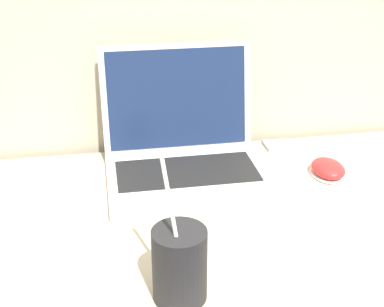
{
  "coord_description": "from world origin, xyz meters",
  "views": [
    {
      "loc": [
        -0.24,
        -0.53,
        1.24
      ],
      "look_at": [
        -0.08,
        0.39,
        0.8
      ],
      "focal_mm": 50.0,
      "sensor_mm": 36.0,
      "label": 1
    }
  ],
  "objects_px": {
    "laptop": "(184,149)",
    "drink_cup": "(179,263)",
    "computer_mouse": "(328,169)",
    "usb_stick": "(269,146)"
  },
  "relations": [
    {
      "from": "laptop",
      "to": "drink_cup",
      "type": "relative_size",
      "value": 1.42
    },
    {
      "from": "drink_cup",
      "to": "computer_mouse",
      "type": "height_order",
      "value": "drink_cup"
    },
    {
      "from": "drink_cup",
      "to": "usb_stick",
      "type": "relative_size",
      "value": 3.87
    },
    {
      "from": "laptop",
      "to": "drink_cup",
      "type": "height_order",
      "value": "laptop"
    },
    {
      "from": "drink_cup",
      "to": "usb_stick",
      "type": "xyz_separation_m",
      "value": [
        0.29,
        0.48,
        -0.06
      ]
    },
    {
      "from": "laptop",
      "to": "computer_mouse",
      "type": "bearing_deg",
      "value": -12.25
    },
    {
      "from": "laptop",
      "to": "computer_mouse",
      "type": "height_order",
      "value": "laptop"
    },
    {
      "from": "laptop",
      "to": "usb_stick",
      "type": "bearing_deg",
      "value": 23.22
    },
    {
      "from": "drink_cup",
      "to": "computer_mouse",
      "type": "distance_m",
      "value": 0.49
    },
    {
      "from": "laptop",
      "to": "usb_stick",
      "type": "distance_m",
      "value": 0.24
    }
  ]
}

